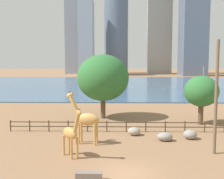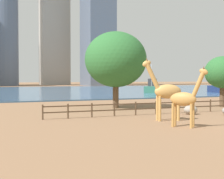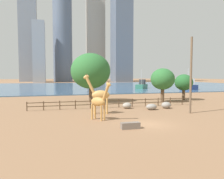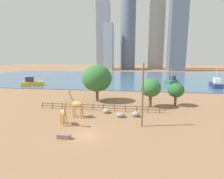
% 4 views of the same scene
% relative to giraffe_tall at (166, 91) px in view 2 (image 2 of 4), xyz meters
% --- Properties ---
extents(ground_plane, '(400.00, 400.00, 0.00)m').
position_rel_giraffe_tall_xyz_m(ground_plane, '(3.67, 72.71, -2.46)').
color(ground_plane, '#8C6647').
extents(harbor_water, '(180.00, 86.00, 0.20)m').
position_rel_giraffe_tall_xyz_m(harbor_water, '(3.67, 69.71, -2.36)').
color(harbor_water, '#3D6084').
rests_on(harbor_water, ground).
extents(giraffe_tall, '(3.50, 1.43, 5.23)m').
position_rel_giraffe_tall_xyz_m(giraffe_tall, '(0.00, 0.00, 0.00)').
color(giraffe_tall, tan).
rests_on(giraffe_tall, ground).
extents(giraffe_companion, '(2.18, 2.50, 4.41)m').
position_rel_giraffe_tall_xyz_m(giraffe_companion, '(-0.81, -3.89, -0.40)').
color(giraffe_companion, '#C18C47').
rests_on(giraffe_companion, ground).
extents(boulder_near_fence, '(1.37, 1.20, 0.90)m').
position_rel_giraffe_tall_xyz_m(boulder_near_fence, '(4.93, 3.24, -2.01)').
color(boulder_near_fence, gray).
rests_on(boulder_near_fence, ground).
extents(enclosure_fence, '(26.12, 0.14, 1.30)m').
position_rel_giraffe_tall_xyz_m(enclosure_fence, '(3.38, 4.71, -1.70)').
color(enclosure_fence, '#4C3826').
rests_on(enclosure_fence, ground).
extents(tree_left_large, '(4.38, 4.38, 6.26)m').
position_rel_giraffe_tall_xyz_m(tree_left_large, '(13.77, 8.82, 1.79)').
color(tree_left_large, brown).
rests_on(tree_left_large, ground).
extents(tree_center_broad, '(7.30, 7.30, 9.06)m').
position_rel_giraffe_tall_xyz_m(tree_center_broad, '(1.01, 12.50, 3.29)').
color(tree_center_broad, brown).
rests_on(tree_center_broad, ground).
extents(boat_ferry, '(4.08, 8.37, 7.22)m').
position_rel_giraffe_tall_xyz_m(boat_ferry, '(39.50, 38.09, -1.06)').
color(boat_ferry, navy).
rests_on(boat_ferry, harbor_water).
extents(boat_tug, '(6.63, 7.50, 6.66)m').
position_rel_giraffe_tall_xyz_m(boat_tug, '(25.35, 45.96, -1.15)').
color(boat_tug, '#337259').
rests_on(boat_tug, harbor_water).
extents(skyline_block_left, '(14.89, 9.38, 76.79)m').
position_rel_giraffe_tall_xyz_m(skyline_block_left, '(29.51, 156.36, 35.94)').
color(skyline_block_left, '#B7B2A8').
rests_on(skyline_block_left, ground).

